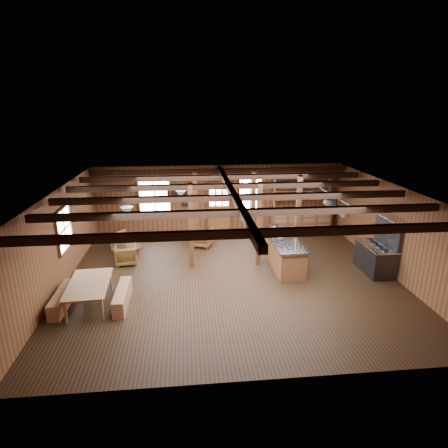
{
  "coord_description": "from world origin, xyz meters",
  "views": [
    {
      "loc": [
        -1.29,
        -10.4,
        5.11
      ],
      "look_at": [
        -0.12,
        1.26,
        1.36
      ],
      "focal_mm": 30.0,
      "sensor_mm": 36.0,
      "label": 1
    }
  ],
  "objects_px": {
    "kitchen_island": "(284,253)",
    "armchair_c": "(126,242)",
    "dining_table": "(91,294)",
    "commercial_range": "(377,253)",
    "armchair_a": "(126,255)",
    "armchair_b": "(202,237)"
  },
  "relations": [
    {
      "from": "kitchen_island",
      "to": "armchair_c",
      "type": "xyz_separation_m",
      "value": [
        -5.35,
        1.85,
        -0.12
      ]
    },
    {
      "from": "kitchen_island",
      "to": "armchair_c",
      "type": "bearing_deg",
      "value": 160.19
    },
    {
      "from": "dining_table",
      "to": "commercial_range",
      "type": "bearing_deg",
      "value": -84.77
    },
    {
      "from": "armchair_a",
      "to": "armchair_b",
      "type": "xyz_separation_m",
      "value": [
        2.61,
        1.42,
        0.02
      ]
    },
    {
      "from": "armchair_c",
      "to": "armchair_a",
      "type": "bearing_deg",
      "value": 131.39
    },
    {
      "from": "armchair_c",
      "to": "dining_table",
      "type": "bearing_deg",
      "value": 118.42
    },
    {
      "from": "dining_table",
      "to": "armchair_c",
      "type": "relative_size",
      "value": 2.35
    },
    {
      "from": "dining_table",
      "to": "armchair_a",
      "type": "distance_m",
      "value": 2.75
    },
    {
      "from": "kitchen_island",
      "to": "dining_table",
      "type": "bearing_deg",
      "value": -161.54
    },
    {
      "from": "commercial_range",
      "to": "armchair_a",
      "type": "distance_m",
      "value": 8.17
    },
    {
      "from": "armchair_c",
      "to": "kitchen_island",
      "type": "bearing_deg",
      "value": -165.47
    },
    {
      "from": "armchair_b",
      "to": "dining_table",
      "type": "bearing_deg",
      "value": 73.73
    },
    {
      "from": "kitchen_island",
      "to": "armchair_a",
      "type": "height_order",
      "value": "kitchen_island"
    },
    {
      "from": "dining_table",
      "to": "armchair_b",
      "type": "distance_m",
      "value": 5.17
    },
    {
      "from": "armchair_b",
      "to": "armchair_c",
      "type": "relative_size",
      "value": 0.95
    },
    {
      "from": "armchair_a",
      "to": "armchair_c",
      "type": "xyz_separation_m",
      "value": [
        -0.15,
        1.13,
        0.04
      ]
    },
    {
      "from": "commercial_range",
      "to": "armchair_c",
      "type": "relative_size",
      "value": 2.4
    },
    {
      "from": "armchair_a",
      "to": "armchair_c",
      "type": "relative_size",
      "value": 0.88
    },
    {
      "from": "armchair_c",
      "to": "commercial_range",
      "type": "bearing_deg",
      "value": -163.59
    },
    {
      "from": "commercial_range",
      "to": "armchair_b",
      "type": "relative_size",
      "value": 2.53
    },
    {
      "from": "dining_table",
      "to": "armchair_c",
      "type": "bearing_deg",
      "value": -8.58
    },
    {
      "from": "armchair_a",
      "to": "armchair_c",
      "type": "distance_m",
      "value": 1.14
    }
  ]
}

